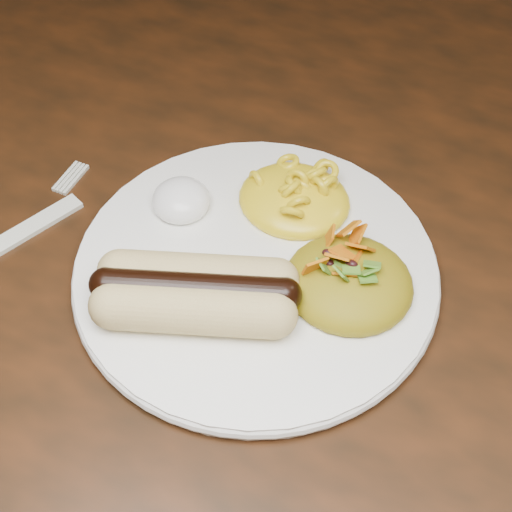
% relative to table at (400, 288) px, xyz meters
% --- Properties ---
extents(table, '(1.60, 0.90, 0.75)m').
position_rel_table_xyz_m(table, '(0.00, 0.00, 0.00)').
color(table, '#3D1D0B').
rests_on(table, floor).
extents(plate, '(0.28, 0.28, 0.01)m').
position_rel_table_xyz_m(plate, '(-0.09, -0.11, 0.10)').
color(plate, white).
rests_on(plate, table).
extents(hotdog, '(0.12, 0.10, 0.03)m').
position_rel_table_xyz_m(hotdog, '(-0.11, -0.16, 0.12)').
color(hotdog, '#E7D786').
rests_on(hotdog, plate).
extents(mac_and_cheese, '(0.09, 0.09, 0.03)m').
position_rel_table_xyz_m(mac_and_cheese, '(-0.09, -0.04, 0.12)').
color(mac_and_cheese, yellow).
rests_on(mac_and_cheese, plate).
extents(sour_cream, '(0.05, 0.05, 0.03)m').
position_rel_table_xyz_m(sour_cream, '(-0.16, -0.08, 0.12)').
color(sour_cream, white).
rests_on(sour_cream, plate).
extents(taco_salad, '(0.09, 0.09, 0.04)m').
position_rel_table_xyz_m(taco_salad, '(-0.02, -0.10, 0.12)').
color(taco_salad, '#9A5009').
rests_on(taco_salad, plate).
extents(fork, '(0.08, 0.14, 0.00)m').
position_rel_table_xyz_m(fork, '(-0.27, -0.14, 0.09)').
color(fork, silver).
rests_on(fork, table).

